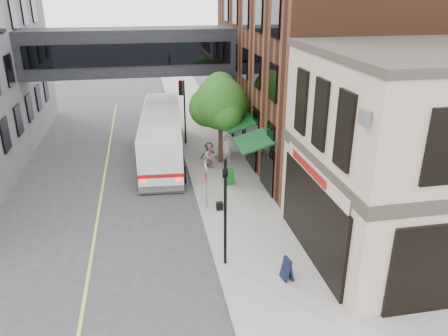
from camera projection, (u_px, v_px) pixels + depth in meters
name	position (u px, v px, depth m)	size (l,w,h in m)	color
ground	(225.00, 299.00, 15.79)	(120.00, 120.00, 0.00)	#38383A
sidewalk_main	(215.00, 157.00, 28.83)	(4.00, 60.00, 0.15)	gray
corner_building	(434.00, 155.00, 17.55)	(10.19, 8.12, 8.45)	tan
brick_building	(332.00, 45.00, 28.47)	(13.76, 18.00, 14.00)	#482616
skyway_bridge	(130.00, 52.00, 29.15)	(14.00, 3.18, 3.00)	black
traffic_signal_near	(224.00, 200.00, 16.54)	(0.44, 0.22, 4.60)	black
traffic_signal_far	(182.00, 100.00, 30.01)	(0.53, 0.28, 4.50)	black
street_sign_pole	(206.00, 174.00, 21.48)	(0.08, 0.75, 3.00)	gray
street_tree	(220.00, 103.00, 26.69)	(3.80, 3.20, 5.60)	#382619
lane_marking	(102.00, 193.00, 24.02)	(0.12, 40.00, 0.01)	#D8CC4C
bus	(162.00, 134.00, 28.27)	(3.38, 11.46, 3.04)	silver
pedestrian_a	(227.00, 149.00, 27.63)	(0.63, 0.41, 1.73)	white
pedestrian_b	(210.00, 157.00, 26.53)	(0.77, 0.60, 1.59)	pink
pedestrian_c	(209.00, 155.00, 26.80)	(1.03, 0.59, 1.60)	black
newspaper_box	(230.00, 177.00, 24.58)	(0.44, 0.39, 0.89)	#16631C
sandwich_board	(287.00, 269.00, 16.48)	(0.33, 0.51, 0.90)	black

